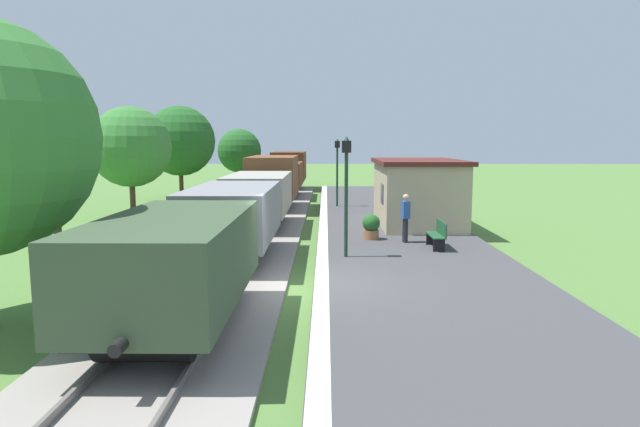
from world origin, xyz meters
TOP-DOWN VIEW (x-y plane):
  - ground_plane at (0.00, 0.00)m, footprint 160.00×160.00m
  - platform_slab at (3.20, 0.00)m, footprint 6.00×60.00m
  - platform_edge_stripe at (0.40, 0.00)m, footprint 0.36×60.00m
  - track_ballast at (-2.40, 0.00)m, footprint 3.80×60.00m
  - rail_near at (-1.68, 0.00)m, footprint 0.07×60.00m
  - rail_far at (-3.12, 0.00)m, footprint 0.07×60.00m
  - freight_train at (-2.40, 14.22)m, footprint 2.50×39.20m
  - station_hut at (4.40, 9.78)m, footprint 3.50×5.80m
  - bench_near_hut at (4.23, 4.58)m, footprint 0.42×1.50m
  - person_waiting at (3.31, 5.65)m, footprint 0.29×0.41m
  - potted_planter at (2.16, 6.25)m, footprint 0.64×0.64m
  - lamp_post_near at (1.12, 3.19)m, footprint 0.28×0.28m
  - lamp_post_far at (1.12, 16.43)m, footprint 0.28×0.28m
  - tree_trackside_mid at (-9.08, 5.74)m, footprint 3.29×3.29m
  - tree_trackside_far at (-9.38, 14.25)m, footprint 4.06×4.06m
  - tree_field_left at (-9.04, 22.45)m, footprint 4.56×4.56m
  - tree_field_distant at (-6.18, 28.93)m, footprint 3.37×3.37m

SIDE VIEW (x-z plane):
  - ground_plane at x=0.00m, z-range 0.00..0.00m
  - track_ballast at x=-2.40m, z-range 0.00..0.12m
  - platform_slab at x=3.20m, z-range 0.00..0.25m
  - rail_near at x=-1.68m, z-range 0.12..0.26m
  - rail_far at x=-3.12m, z-range 0.12..0.26m
  - platform_edge_stripe at x=0.40m, z-range 0.25..0.26m
  - bench_near_hut at x=4.23m, z-range 0.27..1.18m
  - potted_planter at x=2.16m, z-range 0.26..1.18m
  - person_waiting at x=3.31m, z-range 0.33..2.04m
  - freight_train at x=-2.40m, z-range 0.15..2.87m
  - station_hut at x=4.40m, z-range 0.26..3.04m
  - lamp_post_near at x=1.12m, z-range 0.95..4.65m
  - lamp_post_far at x=1.12m, z-range 0.95..4.65m
  - tree_field_distant at x=-6.18m, z-range 0.69..5.45m
  - tree_trackside_far at x=-9.38m, z-range 0.74..6.28m
  - tree_field_left at x=-9.04m, z-range 0.77..6.87m
  - tree_trackside_mid at x=-9.08m, z-range 1.13..6.70m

